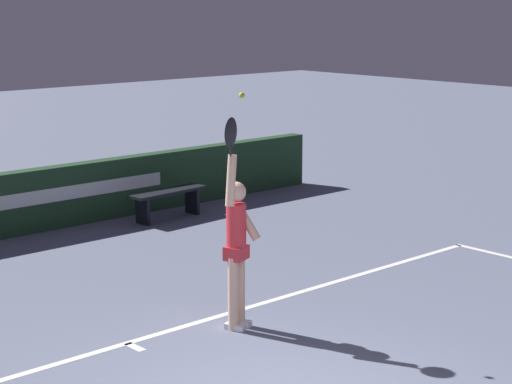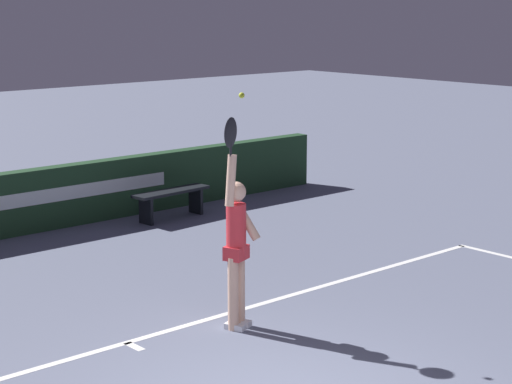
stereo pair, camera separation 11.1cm
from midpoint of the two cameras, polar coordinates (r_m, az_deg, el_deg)
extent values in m
cube|color=white|center=(10.39, -8.33, -9.29)|extent=(12.38, 0.10, 0.00)
cube|color=white|center=(10.28, -7.86, -9.53)|extent=(0.10, 0.30, 0.00)
cube|color=silver|center=(15.60, -11.48, 0.00)|extent=(3.56, 0.01, 0.23)
cylinder|color=beige|center=(10.68, -1.32, -6.13)|extent=(0.13, 0.13, 0.86)
cylinder|color=beige|center=(10.55, -1.72, -6.36)|extent=(0.13, 0.13, 0.86)
cube|color=white|center=(10.80, -1.22, -8.15)|extent=(0.18, 0.26, 0.07)
cube|color=white|center=(10.68, -1.62, -8.40)|extent=(0.18, 0.26, 0.07)
cylinder|color=red|center=(10.41, -1.55, -2.38)|extent=(0.23, 0.23, 0.61)
cube|color=red|center=(10.48, -1.54, -3.79)|extent=(0.32, 0.29, 0.16)
sphere|color=beige|center=(10.31, -1.56, 0.01)|extent=(0.23, 0.23, 0.23)
cylinder|color=beige|center=(10.18, -1.88, 0.72)|extent=(0.20, 0.16, 0.58)
cylinder|color=beige|center=(10.46, -0.96, -1.73)|extent=(0.23, 0.39, 0.48)
ellipsoid|color=black|center=(10.09, -1.90, 3.72)|extent=(0.33, 0.15, 0.39)
cylinder|color=black|center=(10.12, -1.89, 2.65)|extent=(0.03, 0.03, 0.18)
sphere|color=#D0E12B|center=(10.12, -1.21, 6.04)|extent=(0.06, 0.06, 0.06)
cube|color=black|center=(15.91, -5.71, 0.01)|extent=(1.51, 0.47, 0.05)
cube|color=black|center=(15.61, -7.27, -1.16)|extent=(0.08, 0.32, 0.48)
cube|color=black|center=(16.33, -4.18, -0.52)|extent=(0.08, 0.32, 0.48)
camera|label=1|loc=(0.06, -90.31, -0.06)|focal=64.25mm
camera|label=2|loc=(0.06, 89.69, 0.06)|focal=64.25mm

